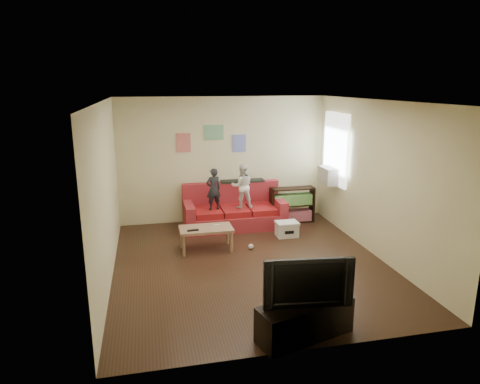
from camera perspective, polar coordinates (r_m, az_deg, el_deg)
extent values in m
cube|color=#362114|center=(7.36, 1.36, -9.51)|extent=(4.50, 5.00, 0.01)
cube|color=white|center=(6.74, 1.49, 12.09)|extent=(4.50, 5.00, 0.01)
cube|color=beige|center=(9.32, -2.26, 4.32)|extent=(4.50, 0.01, 2.70)
cube|color=beige|center=(4.63, 8.86, -6.29)|extent=(4.50, 0.01, 2.70)
cube|color=beige|center=(6.76, -17.48, -0.19)|extent=(0.01, 5.00, 2.70)
cube|color=beige|center=(7.76, 17.82, 1.60)|extent=(0.01, 5.00, 2.70)
cube|color=#A3262E|center=(9.08, -0.77, -3.70)|extent=(2.10, 0.95, 0.32)
cube|color=#A3262E|center=(9.31, -1.25, -0.39)|extent=(2.10, 0.19, 0.58)
cube|color=#A3262E|center=(8.86, -6.85, -2.31)|extent=(0.19, 0.95, 0.26)
cube|color=#A3262E|center=(9.23, 5.05, -1.59)|extent=(0.19, 0.95, 0.26)
cube|color=maroon|center=(8.85, -4.33, -2.73)|extent=(0.55, 0.71, 0.13)
cube|color=maroon|center=(8.95, -0.68, -2.50)|extent=(0.55, 0.71, 0.13)
cube|color=maroon|center=(9.07, 2.87, -2.28)|extent=(0.55, 0.71, 0.13)
cube|color=black|center=(9.29, 0.33, 1.49)|extent=(0.95, 0.23, 0.04)
imported|color=black|center=(8.71, -3.56, 0.38)|extent=(0.35, 0.27, 0.86)
imported|color=white|center=(8.81, 0.30, 0.81)|extent=(0.47, 0.37, 0.93)
cube|color=#9E7759|center=(7.79, -4.55, -4.93)|extent=(0.95, 0.52, 0.05)
cylinder|color=#9E7759|center=(7.62, -7.51, -7.17)|extent=(0.06, 0.06, 0.38)
cylinder|color=#9E7759|center=(7.73, -1.13, -6.73)|extent=(0.06, 0.06, 0.38)
cylinder|color=#9E7759|center=(8.02, -7.78, -6.07)|extent=(0.06, 0.06, 0.38)
cylinder|color=#9E7759|center=(8.12, -1.72, -5.67)|extent=(0.06, 0.06, 0.38)
cube|color=black|center=(7.64, -6.29, -5.09)|extent=(0.21, 0.07, 0.02)
cube|color=white|center=(7.85, -3.16, -4.46)|extent=(0.13, 0.05, 0.03)
cube|color=black|center=(9.27, 4.21, -1.90)|extent=(0.03, 0.29, 0.77)
cube|color=black|center=(9.57, 9.58, -1.54)|extent=(0.03, 0.29, 0.77)
cube|color=black|center=(9.52, 6.87, -3.86)|extent=(0.96, 0.29, 0.03)
cube|color=black|center=(9.31, 7.01, 0.47)|extent=(0.96, 0.29, 0.03)
cube|color=black|center=(9.41, 6.94, -1.72)|extent=(0.90, 0.29, 0.02)
cube|color=#8C3F4F|center=(9.48, 6.89, -3.12)|extent=(0.85, 0.24, 0.23)
cube|color=#508C3F|center=(9.37, 6.96, -0.97)|extent=(0.85, 0.24, 0.23)
cube|color=white|center=(9.13, 12.62, 5.62)|extent=(0.04, 1.08, 1.48)
cube|color=#B7B2A3|center=(9.18, 11.75, 2.16)|extent=(0.28, 0.55, 0.35)
cube|color=#D87266|center=(9.13, -7.55, 6.54)|extent=(0.30, 0.01, 0.40)
cube|color=#72B27F|center=(9.19, -3.51, 7.94)|extent=(0.42, 0.01, 0.32)
cube|color=#727FCC|center=(9.32, -0.12, 6.50)|extent=(0.30, 0.01, 0.38)
cube|color=white|center=(8.59, 6.26, -5.09)|extent=(0.41, 0.31, 0.25)
cube|color=white|center=(8.54, 6.29, -4.15)|extent=(0.43, 0.33, 0.05)
cube|color=black|center=(8.45, 6.61, -5.38)|extent=(0.19, 0.00, 0.06)
cube|color=black|center=(5.38, 8.63, -16.50)|extent=(1.25, 0.71, 0.45)
imported|color=black|center=(5.13, 8.86, -11.45)|extent=(1.06, 0.26, 0.61)
sphere|color=silver|center=(7.92, 1.46, -7.29)|extent=(0.11, 0.11, 0.10)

